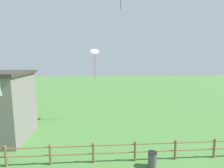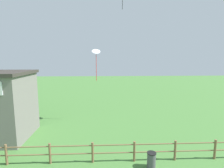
% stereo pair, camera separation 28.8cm
% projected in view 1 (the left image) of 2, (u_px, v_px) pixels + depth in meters
% --- Properties ---
extents(wooden_fence, '(17.72, 0.14, 1.26)m').
position_uv_depth(wooden_fence, '(114.00, 150.00, 10.46)').
color(wooden_fence, brown).
rests_on(wooden_fence, ground_plane).
extents(trash_bin, '(0.53, 0.53, 0.89)m').
position_uv_depth(trash_bin, '(152.00, 159.00, 10.01)').
color(trash_bin, '#4C4C51').
rests_on(trash_bin, ground_plane).
extents(kite_white_delta, '(0.92, 0.83, 3.13)m').
position_uv_depth(kite_white_delta, '(95.00, 53.00, 16.65)').
color(kite_white_delta, white).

